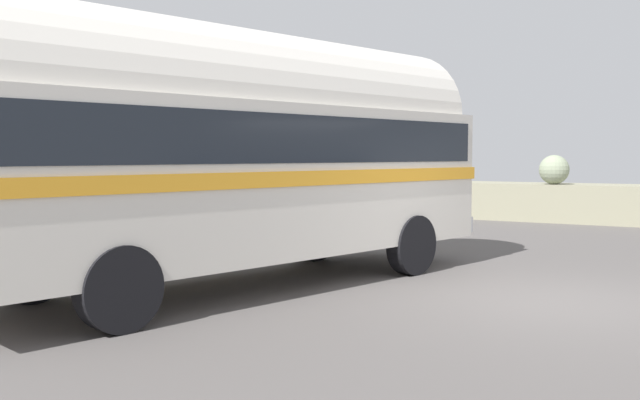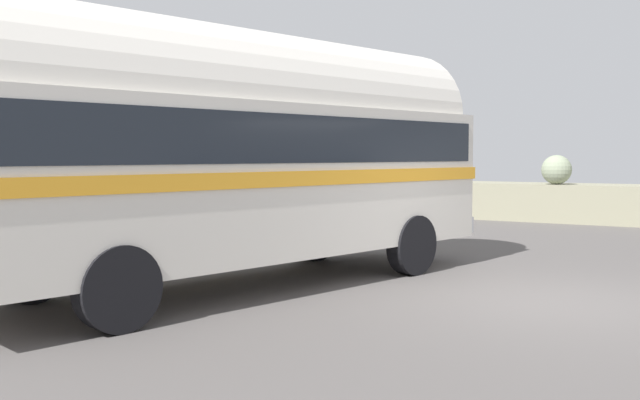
# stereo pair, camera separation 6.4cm
# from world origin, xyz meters

# --- Properties ---
(ground) EXTENTS (32.00, 26.00, 0.02)m
(ground) POSITION_xyz_m (0.00, 0.00, 0.01)
(ground) COLOR #534F4D
(vintage_coach) EXTENTS (4.45, 8.91, 3.70)m
(vintage_coach) POSITION_xyz_m (-4.02, -1.22, 2.05)
(vintage_coach) COLOR black
(vintage_coach) RESTS_ON ground
(second_coach) EXTENTS (5.36, 8.86, 3.70)m
(second_coach) POSITION_xyz_m (-8.94, -0.98, 2.05)
(second_coach) COLOR black
(second_coach) RESTS_ON ground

